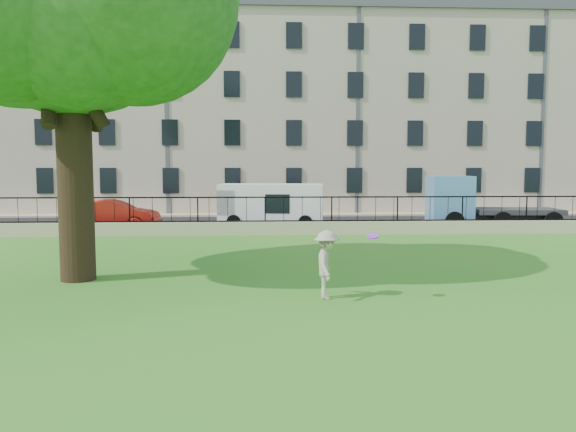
{
  "coord_description": "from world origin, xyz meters",
  "views": [
    {
      "loc": [
        -0.25,
        -13.06,
        3.05
      ],
      "look_at": [
        0.59,
        3.5,
        1.6
      ],
      "focal_mm": 35.0,
      "sensor_mm": 36.0,
      "label": 1
    }
  ],
  "objects": [
    {
      "name": "white_van",
      "position": [
        0.35,
        15.4,
        1.09
      ],
      "size": [
        5.42,
        2.65,
        2.19
      ],
      "primitive_type": "cube",
      "rotation": [
        0.0,
        0.0,
        -0.12
      ],
      "color": "white",
      "rests_on": "street"
    },
    {
      "name": "iron_railing",
      "position": [
        0.0,
        12.0,
        1.15
      ],
      "size": [
        50.0,
        0.05,
        1.13
      ],
      "color": "black",
      "rests_on": "retaining_wall"
    },
    {
      "name": "retaining_wall",
      "position": [
        0.0,
        12.0,
        0.3
      ],
      "size": [
        50.0,
        0.4,
        0.6
      ],
      "primitive_type": "cube",
      "color": "tan",
      "rests_on": "ground"
    },
    {
      "name": "red_sedan",
      "position": [
        -7.34,
        14.4,
        0.73
      ],
      "size": [
        4.5,
        1.83,
        1.45
      ],
      "primitive_type": "imported",
      "rotation": [
        0.0,
        0.0,
        1.5
      ],
      "color": "#B21E15",
      "rests_on": "street"
    },
    {
      "name": "blue_truck",
      "position": [
        11.37,
        14.4,
        1.3
      ],
      "size": [
        6.37,
        2.72,
        2.6
      ],
      "primitive_type": "cube",
      "rotation": [
        0.0,
        0.0,
        -0.09
      ],
      "color": "#5289C1",
      "rests_on": "street"
    },
    {
      "name": "sidewalk",
      "position": [
        0.0,
        21.9,
        0.06
      ],
      "size": [
        60.0,
        1.4,
        0.12
      ],
      "primitive_type": "cube",
      "color": "tan",
      "rests_on": "ground"
    },
    {
      "name": "man",
      "position": [
        1.3,
        -0.29,
        0.8
      ],
      "size": [
        0.71,
        1.09,
        1.59
      ],
      "primitive_type": "imported",
      "rotation": [
        0.0,
        0.0,
        1.45
      ],
      "color": "#B3AB92",
      "rests_on": "ground"
    },
    {
      "name": "frisbee",
      "position": [
        2.3,
        -0.63,
        1.49
      ],
      "size": [
        0.34,
        0.33,
        0.12
      ],
      "primitive_type": "cylinder",
      "rotation": [
        0.21,
        -0.14,
        0.28
      ],
      "color": "#AB29ED"
    },
    {
      "name": "building_row",
      "position": [
        0.0,
        27.57,
        6.92
      ],
      "size": [
        56.4,
        10.4,
        13.8
      ],
      "color": "#C4B49B",
      "rests_on": "ground"
    },
    {
      "name": "street",
      "position": [
        0.0,
        16.7,
        0.01
      ],
      "size": [
        60.0,
        9.0,
        0.01
      ],
      "primitive_type": "cube",
      "color": "black",
      "rests_on": "ground"
    },
    {
      "name": "ground",
      "position": [
        0.0,
        0.0,
        0.0
      ],
      "size": [
        120.0,
        120.0,
        0.0
      ],
      "primitive_type": "plane",
      "color": "#27771C",
      "rests_on": "ground"
    }
  ]
}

